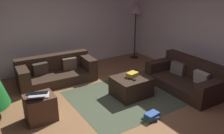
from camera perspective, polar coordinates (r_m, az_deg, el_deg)
The scene contains 13 objects.
ground_plane at distance 4.30m, azimuth -0.57°, elevation -13.17°, with size 6.40×6.40×0.00m, color brown.
rear_partition at distance 6.54m, azimuth -15.67°, elevation 10.34°, with size 6.40×0.12×2.60m, color silver.
corner_partition at distance 5.97m, azimuth 26.09°, elevation 8.07°, with size 0.12×6.40×2.60m, color silver.
couch_left at distance 5.92m, azimuth -13.92°, elevation -1.07°, with size 1.92×0.94×0.64m.
couch_right at distance 5.63m, azimuth 18.43°, elevation -2.67°, with size 1.00×1.82×0.70m.
ottoman at distance 5.05m, azimuth 4.86°, elevation -4.91°, with size 0.78×0.67×0.43m, color #332319.
gift_box at distance 4.99m, azimuth 5.15°, elevation -1.90°, with size 0.24×0.17×0.10m, color gold.
tv_remote at distance 4.85m, azimuth 5.24°, elevation -3.07°, with size 0.05×0.16×0.02m, color black.
side_table at distance 4.38m, azimuth -17.63°, elevation -9.82°, with size 0.52×0.44×0.49m, color #4C3323.
laptop at distance 4.19m, azimuth -18.14°, elevation -6.66°, with size 0.46×0.48×0.17m.
book_stack at distance 4.33m, azimuth 9.90°, elevation -12.16°, with size 0.29×0.24×0.14m.
corner_lamp at distance 7.34m, azimuth 6.04°, elevation 13.32°, with size 0.36×0.36×1.71m.
area_rug at distance 5.15m, azimuth 4.79°, elevation -7.06°, with size 2.60×2.00×0.01m, color #414B35.
Camera 1 is at (-1.89, -3.02, 2.40)m, focal length 36.20 mm.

